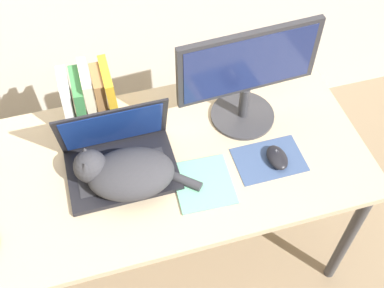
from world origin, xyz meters
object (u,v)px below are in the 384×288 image
(cat, at_px, (125,172))
(computer_mouse, at_px, (277,158))
(notepad, at_px, (204,183))
(laptop, at_px, (120,157))
(book_row, at_px, (90,100))
(external_monitor, at_px, (247,75))

(cat, bearing_deg, computer_mouse, -5.57)
(cat, relative_size, notepad, 1.89)
(laptop, bearing_deg, book_row, 103.88)
(computer_mouse, height_order, notepad, computer_mouse)
(computer_mouse, bearing_deg, external_monitor, 100.97)
(external_monitor, xyz_separation_m, notepad, (-0.22, -0.25, -0.21))
(cat, height_order, external_monitor, external_monitor)
(cat, distance_m, external_monitor, 0.52)
(cat, distance_m, computer_mouse, 0.51)
(external_monitor, xyz_separation_m, computer_mouse, (0.04, -0.22, -0.19))
(notepad, bearing_deg, cat, 163.57)
(external_monitor, bearing_deg, cat, -159.50)
(external_monitor, distance_m, book_row, 0.55)
(external_monitor, relative_size, computer_mouse, 4.72)
(cat, xyz_separation_m, book_row, (-0.06, 0.29, 0.05))
(computer_mouse, bearing_deg, notepad, -175.35)
(laptop, xyz_separation_m, cat, (0.01, -0.08, 0.02))
(cat, relative_size, external_monitor, 0.80)
(cat, bearing_deg, laptop, 94.10)
(external_monitor, bearing_deg, notepad, -132.36)
(laptop, xyz_separation_m, book_row, (-0.05, 0.22, 0.07))
(cat, distance_m, book_row, 0.30)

